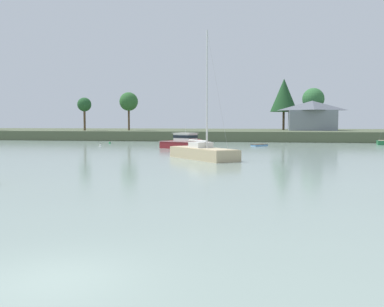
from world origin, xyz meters
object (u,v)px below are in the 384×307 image
object	(u,v)px
dinghy_skyblue	(259,145)
mooring_buoy_green	(110,143)
mooring_buoy_white	(100,145)
sailboat_sand	(203,156)
cruiser_maroon	(189,145)

from	to	relation	value
dinghy_skyblue	mooring_buoy_green	world-z (taller)	dinghy_skyblue
dinghy_skyblue	mooring_buoy_white	distance (m)	26.08
sailboat_sand	mooring_buoy_green	world-z (taller)	sailboat_sand
sailboat_sand	cruiser_maroon	bearing A→B (deg)	105.40
sailboat_sand	mooring_buoy_green	xyz separation A→B (m)	(-22.20, 31.04, -0.23)
mooring_buoy_white	dinghy_skyblue	bearing A→B (deg)	7.30
sailboat_sand	mooring_buoy_white	size ratio (longest dim) A/B	36.29
cruiser_maroon	sailboat_sand	bearing A→B (deg)	-74.60
dinghy_skyblue	mooring_buoy_white	bearing A→B (deg)	-172.70
mooring_buoy_green	dinghy_skyblue	bearing A→B (deg)	-9.69
sailboat_sand	cruiser_maroon	size ratio (longest dim) A/B	1.60
dinghy_skyblue	mooring_buoy_green	xyz separation A→B (m)	(-27.28, 4.66, -0.05)
cruiser_maroon	dinghy_skyblue	distance (m)	13.30
mooring_buoy_green	cruiser_maroon	bearing A→B (deg)	-37.89
dinghy_skyblue	mooring_buoy_white	size ratio (longest dim) A/B	7.58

